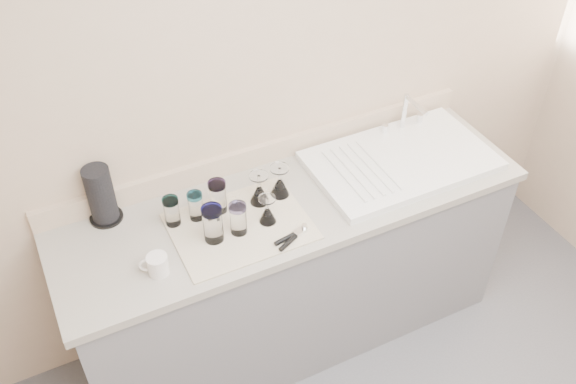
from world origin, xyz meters
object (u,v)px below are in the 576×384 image
tumbler_blue (213,224)px  tumbler_lavender (238,218)px  tumbler_cyan (196,206)px  paper_towel_roll (101,195)px  sink_unit (401,160)px  goblet_back_right (280,185)px  tumbler_purple (218,196)px  can_opener (292,237)px  goblet_back_left (259,193)px  tumbler_teal (172,211)px  white_mug (157,265)px  goblet_front_left (268,213)px

tumbler_blue → tumbler_lavender: (0.10, -0.01, -0.01)m
tumbler_cyan → paper_towel_roll: bearing=153.3°
sink_unit → goblet_back_right: 0.59m
tumbler_purple → can_opener: tumbler_purple is taller
tumbler_cyan → goblet_back_left: (0.27, -0.03, -0.01)m
tumbler_cyan → tumbler_teal: bearing=173.7°
white_mug → tumbler_lavender: bearing=9.4°
tumbler_lavender → white_mug: bearing=-170.6°
tumbler_cyan → goblet_back_right: goblet_back_right is taller
tumbler_cyan → goblet_back_right: bearing=-3.4°
goblet_front_left → tumbler_teal: bearing=155.4°
goblet_back_left → tumbler_lavender: bearing=-139.7°
tumbler_teal → tumbler_cyan: (0.10, -0.01, -0.00)m
goblet_back_right → tumbler_lavender: bearing=-151.9°
tumbler_blue → goblet_back_right: 0.37m
can_opener → goblet_back_right: bearing=74.3°
goblet_back_right → goblet_back_left: bearing=-176.9°
tumbler_lavender → goblet_back_right: size_ratio=0.96×
tumbler_teal → goblet_back_left: 0.37m
tumbler_blue → goblet_back_left: tumbler_blue is taller
goblet_back_left → goblet_back_right: bearing=3.1°
tumbler_purple → white_mug: 0.40m
goblet_back_right → goblet_front_left: (-0.12, -0.13, -0.01)m
tumbler_blue → goblet_front_left: size_ratio=1.29×
goblet_back_left → tumbler_cyan: bearing=174.4°
tumbler_blue → tumbler_lavender: tumbler_blue is taller
tumbler_purple → goblet_front_left: bearing=-44.5°
tumbler_teal → tumbler_purple: size_ratio=0.88×
tumbler_teal → paper_towel_roll: 0.29m
goblet_back_left → goblet_front_left: bearing=-99.2°
sink_unit → paper_towel_roll: bearing=169.7°
goblet_back_right → goblet_front_left: goblet_back_right is taller
tumbler_blue → goblet_front_left: bearing=-0.7°
sink_unit → goblet_front_left: size_ratio=6.48×
tumbler_lavender → goblet_back_left: (0.15, 0.13, -0.02)m
goblet_back_right → paper_towel_roll: size_ratio=0.57×
tumbler_teal → tumbler_blue: 0.20m
tumbler_blue → tumbler_cyan: bearing=97.4°
goblet_back_left → can_opener: goblet_back_left is taller
tumbler_lavender → tumbler_cyan: bearing=128.9°
tumbler_teal → goblet_back_left: goblet_back_left is taller
sink_unit → paper_towel_roll: paper_towel_roll is taller
sink_unit → tumbler_blue: bearing=-175.1°
tumbler_blue → can_opener: (0.28, -0.14, -0.07)m
can_opener → paper_towel_roll: 0.78m
can_opener → tumbler_purple: bearing=124.4°
tumbler_teal → goblet_front_left: size_ratio=1.03×
tumbler_teal → tumbler_blue: (0.12, -0.16, 0.02)m
goblet_front_left → tumbler_blue: bearing=179.3°
goblet_front_left → tumbler_lavender: bearing=-178.6°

